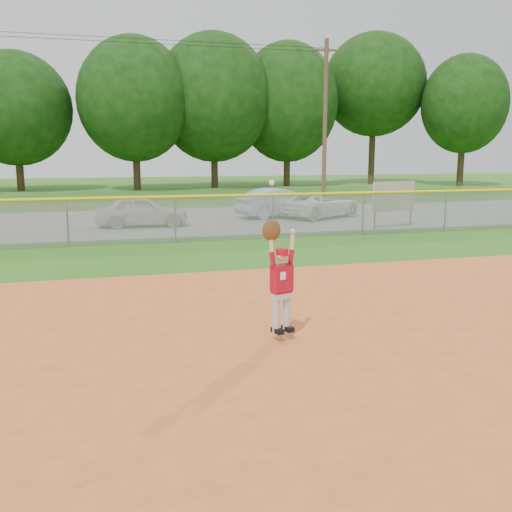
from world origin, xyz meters
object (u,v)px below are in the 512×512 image
at_px(sponsor_sign, 394,198).
at_px(ballplayer, 280,277).
at_px(car_blue, 280,203).
at_px(car_white_a, 142,211).
at_px(car_white_b, 321,205).

bearing_deg(sponsor_sign, ballplayer, -125.49).
bearing_deg(car_blue, car_white_a, 91.86).
height_order(car_white_b, sponsor_sign, sponsor_sign).
bearing_deg(car_white_b, sponsor_sign, 170.39).
bearing_deg(sponsor_sign, car_white_b, 108.94).
relative_size(car_white_b, sponsor_sign, 2.02).
height_order(car_white_b, ballplayer, ballplayer).
distance_m(car_blue, ballplayer, 17.09).
bearing_deg(ballplayer, car_white_b, 66.21).
relative_size(car_white_a, ballplayer, 1.51).
relative_size(sponsor_sign, ballplayer, 0.85).
xyz_separation_m(car_blue, sponsor_sign, (3.11, -4.68, 0.52)).
distance_m(car_white_a, car_blue, 6.45).
height_order(car_white_a, car_white_b, car_white_a).
xyz_separation_m(car_white_b, ballplayer, (-6.89, -15.63, 0.46)).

